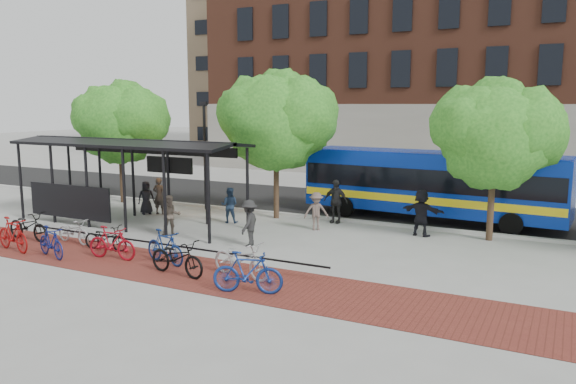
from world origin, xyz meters
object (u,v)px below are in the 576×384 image
at_px(bike_0, 28,226).
at_px(pedestrian_9, 249,223).
at_px(bike_1, 13,234).
at_px(bike_8, 177,257).
at_px(bike_2, 74,231).
at_px(pedestrian_5, 421,213).
at_px(tree_b, 279,117).
at_px(pedestrian_0, 146,198).
at_px(bus_shelter, 126,153).
at_px(pedestrian_8, 171,216).
at_px(pedestrian_3, 316,211).
at_px(tree_c, 498,131).
at_px(tree_a, 121,119).
at_px(bike_10, 241,259).
at_px(bike_3, 51,242).
at_px(pedestrian_1, 159,196).
at_px(bike_7, 165,247).
at_px(pedestrian_2, 229,205).
at_px(bike_5, 112,243).
at_px(pedestrian_4, 336,201).
at_px(bike_4, 106,238).
at_px(bike_11, 248,273).
at_px(bus, 431,181).
at_px(lamp_post_left, 205,152).

distance_m(bike_0, pedestrian_9, 8.32).
bearing_deg(bike_1, bike_8, -76.04).
relative_size(bike_2, pedestrian_5, 0.95).
relative_size(tree_b, pedestrian_0, 4.25).
xyz_separation_m(bike_1, pedestrian_0, (-0.37, 7.22, 0.17)).
distance_m(bus_shelter, pedestrian_5, 12.33).
relative_size(bike_0, pedestrian_8, 1.33).
bearing_deg(pedestrian_5, pedestrian_3, 23.63).
bearing_deg(bike_1, tree_c, -46.81).
relative_size(bike_1, pedestrian_3, 1.27).
bearing_deg(tree_a, pedestrian_3, -7.13).
xyz_separation_m(tree_c, bike_10, (-5.92, -8.13, -3.50)).
height_order(bike_3, pedestrian_1, pedestrian_1).
bearing_deg(bike_0, bike_2, -74.62).
bearing_deg(bike_7, pedestrian_2, 28.41).
bearing_deg(pedestrian_9, tree_c, 113.36).
distance_m(tree_a, bike_0, 9.07).
height_order(bike_5, pedestrian_0, pedestrian_0).
relative_size(bike_2, pedestrian_4, 0.93).
bearing_deg(pedestrian_8, pedestrian_5, -20.07).
xyz_separation_m(pedestrian_4, pedestrian_5, (3.84, -0.73, -0.02)).
bearing_deg(bus_shelter, bike_7, -37.77).
relative_size(bike_4, bike_11, 0.90).
relative_size(bike_0, pedestrian_2, 1.37).
relative_size(tree_a, pedestrian_2, 4.05).
height_order(bike_2, pedestrian_5, pedestrian_5).
bearing_deg(bike_4, bike_0, 86.20).
distance_m(bike_0, pedestrian_4, 12.09).
height_order(tree_c, bike_0, tree_c).
height_order(tree_b, bike_11, tree_b).
distance_m(pedestrian_0, pedestrian_9, 7.80).
height_order(tree_c, bike_5, tree_c).
bearing_deg(pedestrian_5, bus, -72.26).
height_order(bike_4, bike_8, bike_8).
xyz_separation_m(bike_7, pedestrian_2, (-1.58, 6.18, 0.22)).
relative_size(bike_11, pedestrian_0, 1.26).
bearing_deg(bike_1, bike_5, -67.57).
xyz_separation_m(bike_0, bike_11, (10.35, -1.39, 0.03)).
xyz_separation_m(tree_a, bike_2, (4.51, -7.43, -3.78)).
bearing_deg(bike_8, bike_1, 100.52).
height_order(pedestrian_0, pedestrian_4, pedestrian_4).
distance_m(bike_11, pedestrian_8, 7.51).
bearing_deg(lamp_post_left, pedestrian_5, -4.25).
bearing_deg(bike_0, pedestrian_5, -57.52).
height_order(bike_2, pedestrian_9, pedestrian_9).
bearing_deg(bike_7, pedestrian_0, 58.98).
height_order(bus_shelter, bike_11, bus_shelter).
height_order(bike_4, pedestrian_4, pedestrian_4).
bearing_deg(bike_2, pedestrian_0, 20.91).
bearing_deg(bike_4, pedestrian_9, -62.32).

